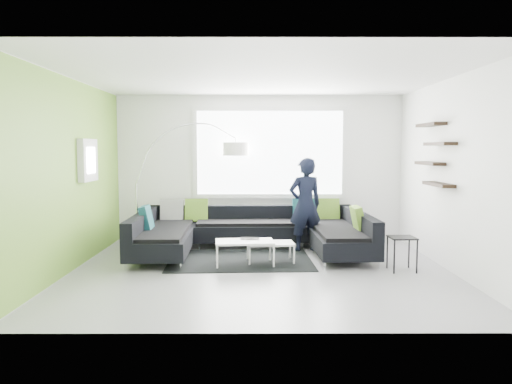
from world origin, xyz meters
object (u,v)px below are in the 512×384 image
person (305,205)px  sectional_sofa (252,233)px  side_table (402,254)px  arc_lamp (136,184)px  laptop (250,239)px  coffee_table (258,252)px

person → sectional_sofa: bearing=0.7°
sectional_sofa → side_table: bearing=-29.3°
sectional_sofa → arc_lamp: arc_lamp is taller
arc_lamp → laptop: 2.72m
arc_lamp → side_table: bearing=-28.8°
coffee_table → arc_lamp: size_ratio=0.51×
arc_lamp → side_table: arc_lamp is taller
arc_lamp → sectional_sofa: bearing=-26.3°
side_table → person: (-1.27, 1.44, 0.56)m
arc_lamp → person: bearing=-14.6°
coffee_table → arc_lamp: bearing=140.0°
sectional_sofa → laptop: (-0.03, -0.67, 0.02)m
side_table → person: person is taller
coffee_table → arc_lamp: (-2.23, 1.57, 0.94)m
person → laptop: 1.42m
sectional_sofa → person: (0.93, 0.29, 0.45)m
person → laptop: bearing=28.4°
coffee_table → arc_lamp: 2.89m
coffee_table → laptop: size_ratio=3.64×
arc_lamp → coffee_table: bearing=-38.7°
side_table → person: size_ratio=0.31×
person → side_table: bearing=114.5°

